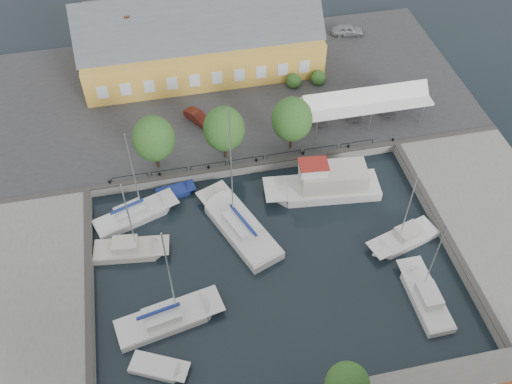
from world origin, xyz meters
TOP-DOWN VIEW (x-y plane):
  - ground at (0.00, 0.00)m, footprint 140.00×140.00m
  - north_quay at (0.00, 23.00)m, footprint 56.00×26.00m
  - west_quay at (-22.00, -2.00)m, footprint 12.00×24.00m
  - east_quay at (22.00, -2.00)m, footprint 12.00×24.00m
  - quay_edge_fittings at (0.02, 4.75)m, footprint 56.00×24.72m
  - warehouse at (-2.60, 28.36)m, footprint 28.56×14.00m
  - tent_canopy at (14.00, 14.50)m, footprint 14.00×4.00m
  - quay_trees at (-2.00, 12.00)m, footprint 18.20×4.20m
  - car_silver at (17.66, 31.39)m, footprint 4.37×2.40m
  - car_red at (-4.01, 18.19)m, footprint 3.05×3.73m
  - center_sailboat at (-2.24, 2.86)m, footprint 7.01×11.23m
  - trawler at (7.20, 5.88)m, footprint 12.00×4.63m
  - east_boat_b at (12.55, -1.62)m, footprint 7.31×4.19m
  - east_boat_c at (11.94, -8.00)m, footprint 2.49×7.66m
  - west_boat_a at (-11.96, 6.47)m, footprint 8.55×4.99m
  - west_boat_b at (-12.66, 2.37)m, footprint 7.18×3.18m
  - west_boat_d at (-10.04, -5.46)m, footprint 9.42×4.43m
  - launch_sw at (-11.16, -9.53)m, footprint 4.99×3.60m
  - launch_nw at (-7.74, 8.89)m, footprint 4.12×2.13m

SIDE VIEW (x-z plane):
  - ground at x=0.00m, z-range 0.00..0.00m
  - launch_nw at x=-7.74m, z-range -0.35..0.53m
  - launch_sw at x=-11.16m, z-range -0.40..0.58m
  - east_boat_c at x=11.94m, z-range -4.66..5.18m
  - west_boat_b at x=-12.66m, z-range -4.60..5.12m
  - east_boat_b at x=12.55m, z-range -4.63..5.16m
  - west_boat_d at x=-10.04m, z-range -5.78..6.32m
  - west_boat_a at x=-11.96m, z-range -5.27..5.82m
  - center_sailboat at x=-2.24m, z-range -7.00..7.73m
  - north_quay at x=0.00m, z-range 0.00..1.00m
  - west_quay at x=-22.00m, z-range 0.00..1.00m
  - east_quay at x=22.00m, z-range 0.00..1.00m
  - trawler at x=7.20m, z-range -1.48..3.52m
  - quay_edge_fittings at x=0.02m, z-range 0.86..1.26m
  - car_red at x=-4.01m, z-range 1.00..2.19m
  - car_silver at x=17.66m, z-range 1.00..2.41m
  - tent_canopy at x=14.00m, z-range 2.27..5.10m
  - warehouse at x=-2.60m, z-range -0.35..9.20m
  - quay_trees at x=-2.00m, z-range 1.73..8.03m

